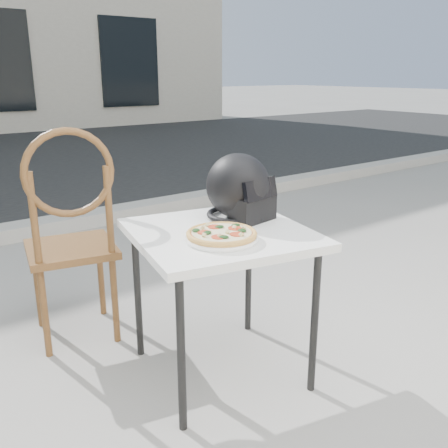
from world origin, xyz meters
TOP-DOWN VIEW (x-y plane):
  - ground at (0.00, 0.00)m, footprint 80.00×80.00m
  - curb at (0.00, 3.00)m, footprint 30.00×0.25m
  - cafe_table_main at (0.03, 0.37)m, footprint 0.87×0.87m
  - plate at (-0.05, 0.25)m, footprint 0.30×0.30m
  - pizza at (-0.05, 0.25)m, footprint 0.33×0.33m
  - helmet at (0.22, 0.47)m, footprint 0.34×0.35m
  - cafe_chair_main at (-0.39, 1.05)m, footprint 0.51×0.51m

SIDE VIEW (x-z plane):
  - ground at x=0.00m, z-range 0.00..0.00m
  - curb at x=0.00m, z-range 0.00..0.12m
  - cafe_chair_main at x=-0.39m, z-range 0.06..1.19m
  - cafe_table_main at x=0.03m, z-range 0.29..0.99m
  - plate at x=-0.05m, z-range 0.70..0.72m
  - pizza at x=-0.05m, z-range 0.71..0.75m
  - helmet at x=0.22m, z-range 0.68..0.99m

